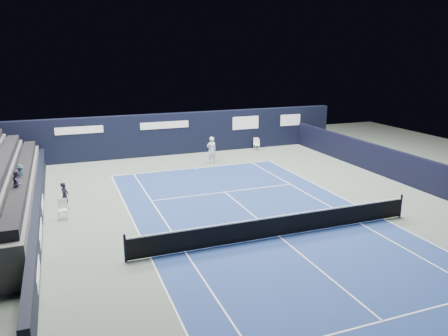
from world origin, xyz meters
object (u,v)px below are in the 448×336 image
object	(u,v)px
line_judge_chair	(63,207)
tennis_player	(211,150)
folding_chair_back_a	(257,144)
tennis_net	(279,225)
folding_chair_back_b	(256,143)

from	to	relation	value
line_judge_chair	tennis_player	size ratio (longest dim) A/B	0.51
folding_chair_back_a	tennis_net	size ratio (longest dim) A/B	0.07
folding_chair_back_b	tennis_player	distance (m)	5.61
folding_chair_back_a	folding_chair_back_b	xyz separation A→B (m)	(0.03, 0.29, 0.04)
folding_chair_back_a	tennis_player	distance (m)	5.44
folding_chair_back_b	tennis_player	bearing A→B (deg)	-123.47
line_judge_chair	tennis_net	xyz separation A→B (m)	(8.47, -5.43, -0.03)
folding_chair_back_b	line_judge_chair	size ratio (longest dim) A/B	0.97
tennis_net	tennis_player	world-z (taller)	tennis_player
folding_chair_back_a	folding_chair_back_b	world-z (taller)	folding_chair_back_b
folding_chair_back_b	line_judge_chair	world-z (taller)	line_judge_chair
folding_chair_back_b	tennis_net	distance (m)	16.92
line_judge_chair	tennis_player	bearing A→B (deg)	41.49
line_judge_chair	tennis_net	size ratio (longest dim) A/B	0.07
folding_chair_back_a	tennis_net	distance (m)	16.64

